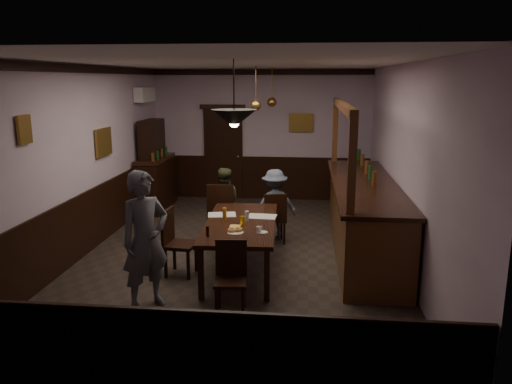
# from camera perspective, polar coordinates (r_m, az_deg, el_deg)

# --- Properties ---
(room) EXTENTS (5.01, 8.01, 3.01)m
(room) POSITION_cam_1_polar(r_m,az_deg,el_deg) (7.68, -2.09, 3.27)
(room) COLOR #2D2621
(room) RESTS_ON ground
(dining_table) EXTENTS (1.10, 2.24, 0.75)m
(dining_table) POSITION_cam_1_polar(r_m,az_deg,el_deg) (7.25, -1.74, -3.90)
(dining_table) COLOR black
(dining_table) RESTS_ON ground
(chair_far_left) EXTENTS (0.47, 0.47, 1.05)m
(chair_far_left) POSITION_cam_1_polar(r_m,az_deg,el_deg) (8.54, -3.99, -2.13)
(chair_far_left) COLOR black
(chair_far_left) RESTS_ON ground
(chair_far_right) EXTENTS (0.46, 0.46, 0.89)m
(chair_far_right) POSITION_cam_1_polar(r_m,az_deg,el_deg) (8.50, 2.15, -2.75)
(chair_far_right) COLOR black
(chair_far_right) RESTS_ON ground
(chair_near) EXTENTS (0.41, 0.41, 0.88)m
(chair_near) POSITION_cam_1_polar(r_m,az_deg,el_deg) (6.07, -2.89, -9.32)
(chair_near) COLOR black
(chair_near) RESTS_ON ground
(chair_side) EXTENTS (0.46, 0.46, 0.96)m
(chair_side) POSITION_cam_1_polar(r_m,az_deg,el_deg) (7.26, -9.21, -5.34)
(chair_side) COLOR black
(chair_side) RESTS_ON ground
(person_standing) EXTENTS (0.73, 0.74, 1.72)m
(person_standing) POSITION_cam_1_polar(r_m,az_deg,el_deg) (6.21, -12.54, -5.41)
(person_standing) COLOR #575A63
(person_standing) RESTS_ON ground
(person_seated_left) EXTENTS (0.68, 0.57, 1.26)m
(person_seated_left) POSITION_cam_1_polar(r_m,az_deg,el_deg) (8.80, -3.76, -1.29)
(person_seated_left) COLOR #454529
(person_seated_left) RESTS_ON ground
(person_seated_right) EXTENTS (0.91, 0.69, 1.25)m
(person_seated_right) POSITION_cam_1_polar(r_m,az_deg,el_deg) (8.73, 2.12, -1.43)
(person_seated_right) COLOR slate
(person_seated_right) RESTS_ON ground
(newspaper_left) EXTENTS (0.47, 0.37, 0.01)m
(newspaper_left) POSITION_cam_1_polar(r_m,az_deg,el_deg) (7.60, -3.92, -2.60)
(newspaper_left) COLOR silver
(newspaper_left) RESTS_ON dining_table
(newspaper_right) EXTENTS (0.44, 0.32, 0.01)m
(newspaper_right) POSITION_cam_1_polar(r_m,az_deg,el_deg) (7.48, 0.71, -2.81)
(newspaper_right) COLOR silver
(newspaper_right) RESTS_ON dining_table
(napkin) EXTENTS (0.16, 0.16, 0.00)m
(napkin) POSITION_cam_1_polar(r_m,az_deg,el_deg) (7.01, -2.41, -3.92)
(napkin) COLOR #E8BD55
(napkin) RESTS_ON dining_table
(saucer) EXTENTS (0.15, 0.15, 0.01)m
(saucer) POSITION_cam_1_polar(r_m,az_deg,el_deg) (6.71, 0.71, -4.63)
(saucer) COLOR white
(saucer) RESTS_ON dining_table
(coffee_cup) EXTENTS (0.08, 0.08, 0.07)m
(coffee_cup) POSITION_cam_1_polar(r_m,az_deg,el_deg) (6.70, 0.35, -4.27)
(coffee_cup) COLOR white
(coffee_cup) RESTS_ON saucer
(pastry_plate) EXTENTS (0.22, 0.22, 0.01)m
(pastry_plate) POSITION_cam_1_polar(r_m,az_deg,el_deg) (6.70, -2.37, -4.66)
(pastry_plate) COLOR white
(pastry_plate) RESTS_ON dining_table
(pastry_ring_a) EXTENTS (0.13, 0.13, 0.04)m
(pastry_ring_a) POSITION_cam_1_polar(r_m,az_deg,el_deg) (6.72, -2.74, -4.37)
(pastry_ring_a) COLOR #C68C47
(pastry_ring_a) RESTS_ON pastry_plate
(pastry_ring_b) EXTENTS (0.13, 0.13, 0.04)m
(pastry_ring_b) POSITION_cam_1_polar(r_m,az_deg,el_deg) (6.74, -2.11, -4.31)
(pastry_ring_b) COLOR #C68C47
(pastry_ring_b) RESTS_ON pastry_plate
(soda_can) EXTENTS (0.07, 0.07, 0.12)m
(soda_can) POSITION_cam_1_polar(r_m,az_deg,el_deg) (7.08, -1.56, -3.26)
(soda_can) COLOR yellow
(soda_can) RESTS_ON dining_table
(beer_glass) EXTENTS (0.06, 0.06, 0.20)m
(beer_glass) POSITION_cam_1_polar(r_m,az_deg,el_deg) (7.23, -3.62, -2.60)
(beer_glass) COLOR #BF721E
(beer_glass) RESTS_ON dining_table
(water_glass) EXTENTS (0.06, 0.06, 0.15)m
(water_glass) POSITION_cam_1_polar(r_m,az_deg,el_deg) (7.24, -1.05, -2.77)
(water_glass) COLOR silver
(water_glass) RESTS_ON dining_table
(pepper_mill) EXTENTS (0.04, 0.04, 0.14)m
(pepper_mill) POSITION_cam_1_polar(r_m,az_deg,el_deg) (6.58, -5.56, -4.48)
(pepper_mill) COLOR black
(pepper_mill) RESTS_ON dining_table
(sideboard) EXTENTS (0.52, 1.46, 1.93)m
(sideboard) POSITION_cam_1_polar(r_m,az_deg,el_deg) (11.01, -11.45, 2.09)
(sideboard) COLOR black
(sideboard) RESTS_ON ground
(bar_counter) EXTENTS (1.00, 4.31, 2.41)m
(bar_counter) POSITION_cam_1_polar(r_m,az_deg,el_deg) (8.34, 12.15, -2.48)
(bar_counter) COLOR #542C16
(bar_counter) RESTS_ON ground
(door_back) EXTENTS (0.90, 0.06, 2.10)m
(door_back) POSITION_cam_1_polar(r_m,az_deg,el_deg) (11.74, -3.75, 4.34)
(door_back) COLOR black
(door_back) RESTS_ON ground
(ac_unit) EXTENTS (0.20, 0.85, 0.30)m
(ac_unit) POSITION_cam_1_polar(r_m,az_deg,el_deg) (10.96, -12.59, 10.82)
(ac_unit) COLOR white
(ac_unit) RESTS_ON ground
(picture_left_small) EXTENTS (0.04, 0.28, 0.36)m
(picture_left_small) POSITION_cam_1_polar(r_m,az_deg,el_deg) (6.90, -24.97, 6.49)
(picture_left_small) COLOR olive
(picture_left_small) RESTS_ON ground
(picture_left_large) EXTENTS (0.04, 0.62, 0.48)m
(picture_left_large) POSITION_cam_1_polar(r_m,az_deg,el_deg) (9.08, -17.02, 5.48)
(picture_left_large) COLOR olive
(picture_left_large) RESTS_ON ground
(picture_back) EXTENTS (0.55, 0.04, 0.42)m
(picture_back) POSITION_cam_1_polar(r_m,az_deg,el_deg) (11.50, 5.17, 7.90)
(picture_back) COLOR olive
(picture_back) RESTS_ON ground
(pendant_iron) EXTENTS (0.56, 0.56, 0.82)m
(pendant_iron) POSITION_cam_1_polar(r_m,az_deg,el_deg) (6.17, -2.51, 8.38)
(pendant_iron) COLOR black
(pendant_iron) RESTS_ON ground
(pendant_brass_mid) EXTENTS (0.20, 0.20, 0.81)m
(pendant_brass_mid) POSITION_cam_1_polar(r_m,az_deg,el_deg) (9.25, -0.03, 9.88)
(pendant_brass_mid) COLOR #BF8C3F
(pendant_brass_mid) RESTS_ON ground
(pendant_brass_far) EXTENTS (0.20, 0.20, 0.81)m
(pendant_brass_far) POSITION_cam_1_polar(r_m,az_deg,el_deg) (10.55, 1.83, 10.22)
(pendant_brass_far) COLOR #BF8C3F
(pendant_brass_far) RESTS_ON ground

